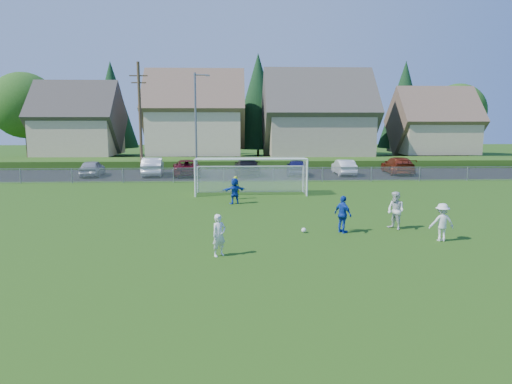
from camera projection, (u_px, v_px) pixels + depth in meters
ground at (266, 272)px, 15.03m from camera, size 160.00×160.00×0.00m
asphalt_lot at (247, 174)px, 42.17m from camera, size 60.00×60.00×0.00m
grass_embankment at (245, 163)px, 49.51m from camera, size 70.00×6.00×0.80m
soccer_ball at (304, 230)px, 20.22m from camera, size 0.22×0.22×0.22m
player_white_a at (219, 235)px, 16.64m from camera, size 0.68×0.65×1.56m
player_white_b at (396, 211)px, 20.71m from camera, size 0.98×1.05×1.74m
player_white_c at (442, 222)px, 18.73m from camera, size 1.03×0.60×1.58m
player_blue_a at (343, 214)px, 20.09m from camera, size 0.86×1.04×1.66m
player_blue_b at (235, 191)px, 27.12m from camera, size 1.51×0.92×1.55m
goalkeeper at (235, 188)px, 28.75m from camera, size 0.59×0.43×1.47m
car_a at (92, 168)px, 40.63m from camera, size 2.04×4.33×1.43m
car_b at (153, 166)px, 41.16m from camera, size 2.25×5.08×1.62m
car_c at (187, 168)px, 41.03m from camera, size 3.05×5.46×1.44m
car_d at (247, 166)px, 41.55m from camera, size 2.37×5.40×1.54m
car_e at (297, 167)px, 41.23m from camera, size 2.16×4.50×1.48m
car_f at (344, 167)px, 41.65m from camera, size 1.49×4.24×1.40m
car_g at (398, 165)px, 42.48m from camera, size 2.60×5.52×1.56m
soccer_goal at (251, 170)px, 30.61m from camera, size 7.42×1.90×2.50m
chainlink_fence at (249, 174)px, 36.64m from camera, size 52.06×0.06×1.20m
streetlight at (196, 121)px, 39.75m from camera, size 1.38×0.18×9.00m
utility_pole at (140, 118)px, 40.47m from camera, size 1.60×0.26×10.00m
houses_row at (260, 101)px, 55.88m from camera, size 53.90×11.45×13.27m
tree_row at (251, 106)px, 62.10m from camera, size 65.98×12.36×13.80m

